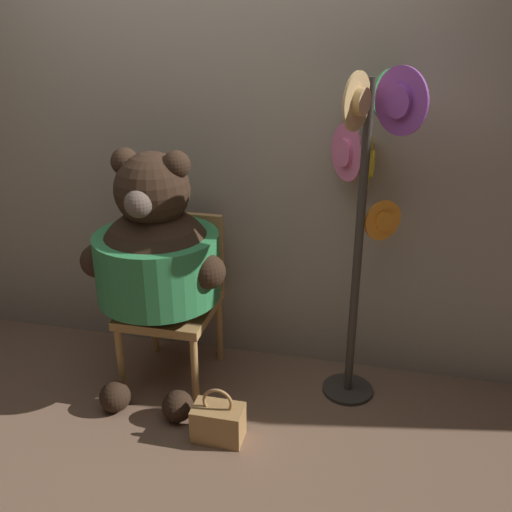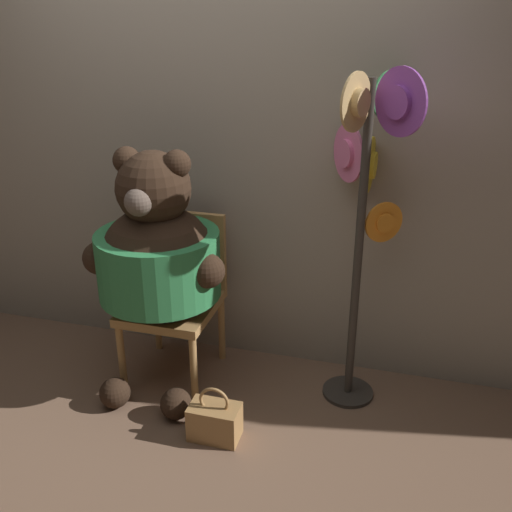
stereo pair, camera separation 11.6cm
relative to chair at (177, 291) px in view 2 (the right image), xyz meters
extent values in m
plane|color=brown|center=(0.16, -0.33, -0.50)|extent=(14.00, 14.00, 0.00)
cube|color=gray|center=(0.16, 0.32, 0.74)|extent=(8.00, 0.10, 2.49)
cylinder|color=#B2844C|center=(-0.21, -0.31, -0.29)|extent=(0.04, 0.04, 0.42)
cylinder|color=#B2844C|center=(0.21, -0.31, -0.29)|extent=(0.04, 0.04, 0.42)
cylinder|color=#B2844C|center=(-0.21, 0.15, -0.29)|extent=(0.04, 0.04, 0.42)
cylinder|color=#B2844C|center=(0.21, 0.15, -0.29)|extent=(0.04, 0.04, 0.42)
cube|color=#B2844C|center=(0.00, -0.08, -0.06)|extent=(0.48, 0.52, 0.05)
cube|color=#B2844C|center=(0.00, 0.16, 0.19)|extent=(0.48, 0.04, 0.46)
sphere|color=black|center=(-0.02, -0.16, 0.23)|extent=(0.63, 0.63, 0.63)
cylinder|color=#2D7F47|center=(-0.02, -0.16, 0.23)|extent=(0.65, 0.65, 0.35)
sphere|color=black|center=(-0.02, -0.16, 0.65)|extent=(0.38, 0.38, 0.38)
sphere|color=black|center=(-0.15, -0.16, 0.78)|extent=(0.14, 0.14, 0.14)
sphere|color=black|center=(0.11, -0.16, 0.78)|extent=(0.14, 0.14, 0.14)
sphere|color=brown|center=(-0.02, -0.32, 0.63)|extent=(0.14, 0.14, 0.14)
sphere|color=black|center=(-0.32, -0.24, 0.27)|extent=(0.18, 0.18, 0.18)
sphere|color=black|center=(0.28, -0.24, 0.27)|extent=(0.18, 0.18, 0.18)
sphere|color=black|center=(-0.19, -0.45, -0.42)|extent=(0.17, 0.17, 0.17)
sphere|color=black|center=(0.15, -0.45, -0.42)|extent=(0.17, 0.17, 0.17)
cylinder|color=#332D28|center=(1.00, -0.01, -0.49)|extent=(0.28, 0.28, 0.02)
cylinder|color=#332D28|center=(1.00, -0.01, 0.35)|extent=(0.04, 0.04, 1.70)
cylinder|color=#3D9351|center=(1.09, 0.09, 1.11)|extent=(0.17, 0.18, 0.24)
cylinder|color=#3D9351|center=(1.09, 0.09, 1.11)|extent=(0.13, 0.14, 0.11)
cylinder|color=tan|center=(0.95, -0.13, 1.10)|extent=(0.11, 0.24, 0.26)
cylinder|color=tan|center=(0.95, -0.13, 1.10)|extent=(0.12, 0.14, 0.12)
cylinder|color=#D16693|center=(0.90, 0.13, 0.82)|extent=(0.18, 0.24, 0.29)
cylinder|color=#D16693|center=(0.90, 0.13, 0.82)|extent=(0.12, 0.14, 0.14)
cylinder|color=orange|center=(1.11, 0.07, 0.50)|extent=(0.18, 0.13, 0.21)
cylinder|color=orange|center=(1.11, 0.07, 0.50)|extent=(0.11, 0.09, 0.10)
cylinder|color=#7A388E|center=(1.13, -0.13, 1.11)|extent=(0.22, 0.21, 0.29)
cylinder|color=#7A388E|center=(1.13, -0.13, 1.11)|extent=(0.14, 0.14, 0.14)
cylinder|color=yellow|center=(1.01, 0.16, 0.76)|extent=(0.03, 0.28, 0.28)
cylinder|color=yellow|center=(1.01, 0.16, 0.76)|extent=(0.07, 0.14, 0.13)
cube|color=#A87A47|center=(0.40, -0.54, -0.41)|extent=(0.25, 0.15, 0.18)
torus|color=#A87A47|center=(0.40, -0.54, -0.29)|extent=(0.15, 0.02, 0.15)
camera|label=1|loc=(1.09, -2.70, 1.46)|focal=40.00mm
camera|label=2|loc=(1.20, -2.67, 1.46)|focal=40.00mm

